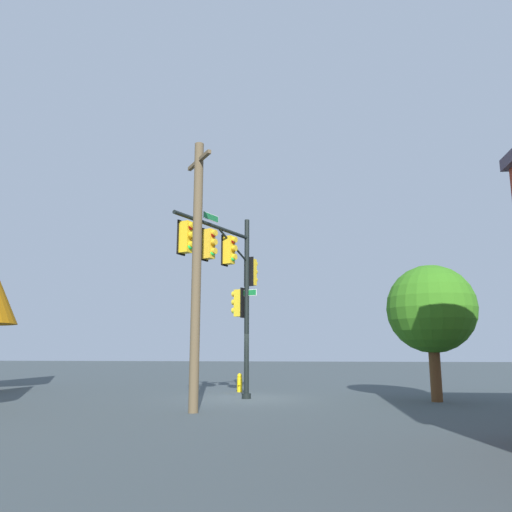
{
  "coord_description": "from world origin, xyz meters",
  "views": [
    {
      "loc": [
        19.73,
        2.57,
        1.9
      ],
      "look_at": [
        0.47,
        0.43,
        5.6
      ],
      "focal_mm": 34.39,
      "sensor_mm": 36.0,
      "label": 1
    }
  ],
  "objects_px": {
    "fire_hydrant": "(240,383)",
    "tree_far": "(431,309)",
    "utility_pole": "(197,268)",
    "signal_pole_assembly": "(229,272)"
  },
  "relations": [
    {
      "from": "fire_hydrant",
      "to": "tree_far",
      "type": "relative_size",
      "value": 0.16
    },
    {
      "from": "fire_hydrant",
      "to": "tree_far",
      "type": "xyz_separation_m",
      "value": [
        3.34,
        7.84,
        2.99
      ]
    },
    {
      "from": "fire_hydrant",
      "to": "tree_far",
      "type": "distance_m",
      "value": 9.04
    },
    {
      "from": "utility_pole",
      "to": "fire_hydrant",
      "type": "height_order",
      "value": "utility_pole"
    },
    {
      "from": "fire_hydrant",
      "to": "utility_pole",
      "type": "bearing_deg",
      "value": -2.63
    },
    {
      "from": "signal_pole_assembly",
      "to": "tree_far",
      "type": "relative_size",
      "value": 1.42
    },
    {
      "from": "utility_pole",
      "to": "tree_far",
      "type": "xyz_separation_m",
      "value": [
        -4.14,
        8.19,
        -1.07
      ]
    },
    {
      "from": "fire_hydrant",
      "to": "tree_far",
      "type": "height_order",
      "value": "tree_far"
    },
    {
      "from": "utility_pole",
      "to": "tree_far",
      "type": "distance_m",
      "value": 9.24
    },
    {
      "from": "signal_pole_assembly",
      "to": "tree_far",
      "type": "height_order",
      "value": "signal_pole_assembly"
    }
  ]
}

